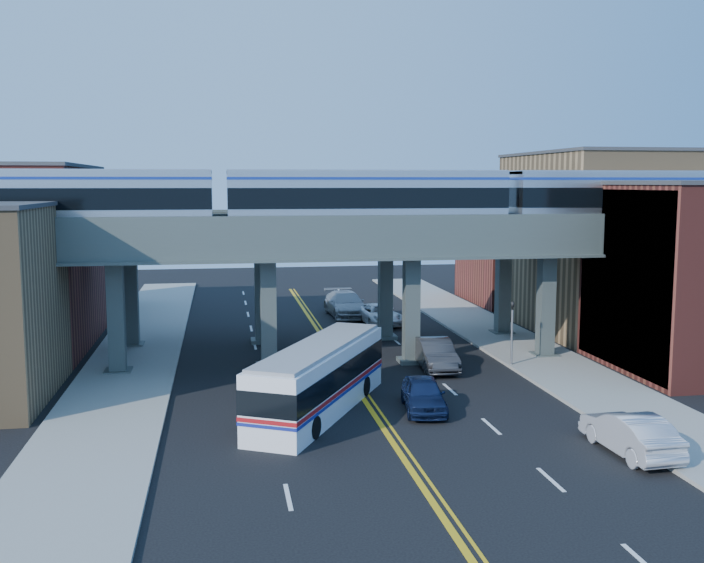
{
  "coord_description": "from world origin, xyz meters",
  "views": [
    {
      "loc": [
        -6.49,
        -34.25,
        10.08
      ],
      "look_at": [
        0.41,
        6.72,
        4.86
      ],
      "focal_mm": 40.0,
      "sensor_mm": 36.0,
      "label": 1
    }
  ],
  "objects_px": {
    "car_lane_b": "(435,354)",
    "car_parked_curb": "(630,433)",
    "stop_sign": "(362,353)",
    "transit_bus": "(319,379)",
    "transit_train": "(367,198)",
    "car_lane_a": "(424,394)",
    "car_lane_d": "(346,304)",
    "traffic_signal": "(512,326)",
    "car_lane_c": "(379,314)"
  },
  "relations": [
    {
      "from": "car_lane_b",
      "to": "car_parked_curb",
      "type": "relative_size",
      "value": 1.03
    },
    {
      "from": "stop_sign",
      "to": "transit_bus",
      "type": "height_order",
      "value": "transit_bus"
    },
    {
      "from": "transit_train",
      "to": "car_lane_a",
      "type": "bearing_deg",
      "value": -84.98
    },
    {
      "from": "car_parked_curb",
      "to": "car_lane_b",
      "type": "bearing_deg",
      "value": -78.54
    },
    {
      "from": "transit_train",
      "to": "car_lane_b",
      "type": "height_order",
      "value": "transit_train"
    },
    {
      "from": "stop_sign",
      "to": "car_lane_d",
      "type": "height_order",
      "value": "stop_sign"
    },
    {
      "from": "traffic_signal",
      "to": "stop_sign",
      "type": "bearing_deg",
      "value": -161.37
    },
    {
      "from": "car_lane_d",
      "to": "car_parked_curb",
      "type": "height_order",
      "value": "car_lane_d"
    },
    {
      "from": "transit_train",
      "to": "transit_bus",
      "type": "height_order",
      "value": "transit_train"
    },
    {
      "from": "traffic_signal",
      "to": "car_parked_curb",
      "type": "height_order",
      "value": "traffic_signal"
    },
    {
      "from": "car_lane_a",
      "to": "car_lane_b",
      "type": "relative_size",
      "value": 0.88
    },
    {
      "from": "car_lane_b",
      "to": "car_lane_a",
      "type": "bearing_deg",
      "value": -106.37
    },
    {
      "from": "stop_sign",
      "to": "car_lane_c",
      "type": "height_order",
      "value": "stop_sign"
    },
    {
      "from": "car_lane_b",
      "to": "car_lane_c",
      "type": "distance_m",
      "value": 13.96
    },
    {
      "from": "traffic_signal",
      "to": "car_lane_d",
      "type": "bearing_deg",
      "value": 109.53
    },
    {
      "from": "transit_bus",
      "to": "car_lane_b",
      "type": "distance_m",
      "value": 10.06
    },
    {
      "from": "car_lane_b",
      "to": "car_parked_curb",
      "type": "bearing_deg",
      "value": -73.06
    },
    {
      "from": "car_lane_a",
      "to": "car_lane_c",
      "type": "relative_size",
      "value": 0.86
    },
    {
      "from": "stop_sign",
      "to": "car_lane_c",
      "type": "relative_size",
      "value": 0.51
    },
    {
      "from": "stop_sign",
      "to": "traffic_signal",
      "type": "bearing_deg",
      "value": 18.63
    },
    {
      "from": "transit_bus",
      "to": "car_lane_c",
      "type": "height_order",
      "value": "transit_bus"
    },
    {
      "from": "transit_bus",
      "to": "car_lane_d",
      "type": "relative_size",
      "value": 1.73
    },
    {
      "from": "car_lane_d",
      "to": "car_lane_a",
      "type": "bearing_deg",
      "value": -94.37
    },
    {
      "from": "stop_sign",
      "to": "car_parked_curb",
      "type": "bearing_deg",
      "value": -53.3
    },
    {
      "from": "car_lane_b",
      "to": "car_lane_c",
      "type": "bearing_deg",
      "value": 94.02
    },
    {
      "from": "transit_bus",
      "to": "car_lane_c",
      "type": "bearing_deg",
      "value": 9.43
    },
    {
      "from": "car_lane_a",
      "to": "traffic_signal",
      "type": "bearing_deg",
      "value": 54.06
    },
    {
      "from": "traffic_signal",
      "to": "transit_bus",
      "type": "relative_size",
      "value": 0.37
    },
    {
      "from": "transit_train",
      "to": "stop_sign",
      "type": "bearing_deg",
      "value": -103.26
    },
    {
      "from": "transit_train",
      "to": "car_parked_curb",
      "type": "distance_m",
      "value": 19.41
    },
    {
      "from": "stop_sign",
      "to": "transit_train",
      "type": "bearing_deg",
      "value": 76.74
    },
    {
      "from": "stop_sign",
      "to": "car_parked_curb",
      "type": "xyz_separation_m",
      "value": [
        8.2,
        -11.0,
        -0.96
      ]
    },
    {
      "from": "transit_train",
      "to": "car_lane_a",
      "type": "distance_m",
      "value": 12.62
    },
    {
      "from": "transit_train",
      "to": "stop_sign",
      "type": "xyz_separation_m",
      "value": [
        -1.18,
        -5.0,
        -7.5
      ]
    },
    {
      "from": "transit_train",
      "to": "transit_bus",
      "type": "bearing_deg",
      "value": -113.57
    },
    {
      "from": "car_parked_curb",
      "to": "transit_train",
      "type": "bearing_deg",
      "value": -68.85
    },
    {
      "from": "car_parked_curb",
      "to": "car_lane_c",
      "type": "bearing_deg",
      "value": -84.83
    },
    {
      "from": "traffic_signal",
      "to": "car_lane_a",
      "type": "distance_m",
      "value": 10.16
    },
    {
      "from": "car_lane_c",
      "to": "traffic_signal",
      "type": "bearing_deg",
      "value": -78.27
    },
    {
      "from": "car_lane_a",
      "to": "car_lane_b",
      "type": "distance_m",
      "value": 8.01
    },
    {
      "from": "car_lane_b",
      "to": "car_parked_curb",
      "type": "distance_m",
      "value": 14.7
    },
    {
      "from": "car_parked_curb",
      "to": "car_lane_a",
      "type": "bearing_deg",
      "value": -49.78
    },
    {
      "from": "transit_bus",
      "to": "car_lane_a",
      "type": "height_order",
      "value": "transit_bus"
    },
    {
      "from": "transit_train",
      "to": "car_lane_c",
      "type": "height_order",
      "value": "transit_train"
    },
    {
      "from": "transit_bus",
      "to": "car_lane_a",
      "type": "xyz_separation_m",
      "value": [
        4.6,
        -0.61,
        -0.74
      ]
    },
    {
      "from": "car_lane_a",
      "to": "car_parked_curb",
      "type": "relative_size",
      "value": 0.91
    },
    {
      "from": "transit_train",
      "to": "car_lane_c",
      "type": "distance_m",
      "value": 15.25
    },
    {
      "from": "transit_train",
      "to": "traffic_signal",
      "type": "bearing_deg",
      "value": -14.52
    },
    {
      "from": "transit_bus",
      "to": "car_lane_a",
      "type": "bearing_deg",
      "value": -69.67
    },
    {
      "from": "transit_bus",
      "to": "car_lane_b",
      "type": "relative_size",
      "value": 2.22
    }
  ]
}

